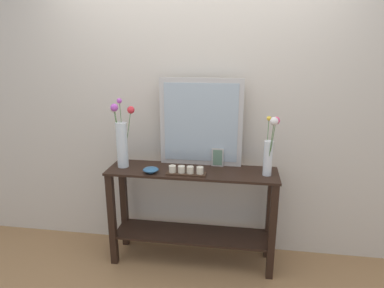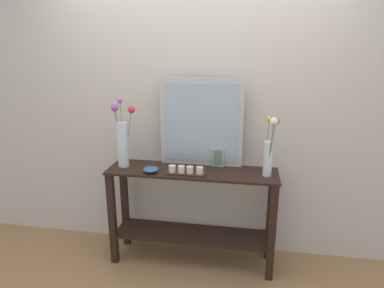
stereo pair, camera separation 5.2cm
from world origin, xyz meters
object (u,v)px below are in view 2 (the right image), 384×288
object	(u,v)px
console_table	(192,206)
mirror_leaning	(201,123)
candle_tray	(186,171)
vase_right	(269,150)
tall_vase_left	(122,138)
decorative_bowl	(151,169)
picture_frame_small	(218,158)

from	to	relation	value
console_table	mirror_leaning	bearing A→B (deg)	71.42
mirror_leaning	candle_tray	distance (m)	0.43
console_table	mirror_leaning	distance (m)	0.71
candle_tray	vase_right	bearing A→B (deg)	5.70
tall_vase_left	candle_tray	distance (m)	0.61
candle_tray	decorative_bowl	world-z (taller)	candle_tray
console_table	picture_frame_small	size ratio (longest dim) A/B	8.87
mirror_leaning	picture_frame_small	distance (m)	0.33
candle_tray	decorative_bowl	xyz separation A→B (m)	(-0.29, -0.01, -0.00)
mirror_leaning	candle_tray	bearing A→B (deg)	-108.60
console_table	candle_tray	distance (m)	0.37
vase_right	picture_frame_small	distance (m)	0.46
console_table	vase_right	size ratio (longest dim) A/B	2.89
tall_vase_left	vase_right	distance (m)	1.20
vase_right	picture_frame_small	bearing A→B (deg)	158.43
picture_frame_small	decorative_bowl	bearing A→B (deg)	-156.09
tall_vase_left	decorative_bowl	distance (m)	0.37
vase_right	decorative_bowl	bearing A→B (deg)	-175.71
console_table	decorative_bowl	size ratio (longest dim) A/B	11.06
tall_vase_left	decorative_bowl	bearing A→B (deg)	-21.95
mirror_leaning	vase_right	xyz separation A→B (m)	(0.56, -0.19, -0.15)
picture_frame_small	decorative_bowl	size ratio (longest dim) A/B	1.25
tall_vase_left	picture_frame_small	size ratio (longest dim) A/B	3.67
decorative_bowl	tall_vase_left	bearing A→B (deg)	158.05
picture_frame_small	mirror_leaning	bearing A→B (deg)	170.34
console_table	picture_frame_small	xyz separation A→B (m)	(0.20, 0.13, 0.40)
candle_tray	console_table	bearing A→B (deg)	71.37
candle_tray	decorative_bowl	bearing A→B (deg)	-178.87
tall_vase_left	vase_right	world-z (taller)	tall_vase_left
mirror_leaning	decorative_bowl	bearing A→B (deg)	-145.47
mirror_leaning	decorative_bowl	distance (m)	0.57
candle_tray	picture_frame_small	bearing A→B (deg)	44.06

